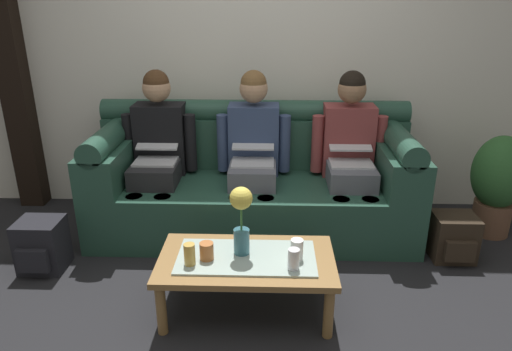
{
  "coord_description": "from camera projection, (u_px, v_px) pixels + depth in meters",
  "views": [
    {
      "loc": [
        0.13,
        -2.19,
        1.75
      ],
      "look_at": [
        0.03,
        0.85,
        0.56
      ],
      "focal_mm": 32.97,
      "sensor_mm": 36.0,
      "label": 1
    }
  ],
  "objects": [
    {
      "name": "ground_plane",
      "position": [
        246.0,
        321.0,
        2.68
      ],
      "size": [
        14.0,
        14.0,
        0.0
      ],
      "primitive_type": "plane",
      "color": "black"
    },
    {
      "name": "back_wall_patterned",
      "position": [
        256.0,
        32.0,
        3.73
      ],
      "size": [
        6.0,
        0.12,
        2.9
      ],
      "primitive_type": "cube",
      "color": "silver",
      "rests_on": "ground_plane"
    },
    {
      "name": "timber_pillar",
      "position": [
        7.0,
        33.0,
        3.68
      ],
      "size": [
        0.2,
        0.2,
        2.9
      ],
      "primitive_type": "cube",
      "color": "black",
      "rests_on": "ground_plane"
    },
    {
      "name": "couch",
      "position": [
        253.0,
        183.0,
        3.63
      ],
      "size": [
        2.4,
        0.88,
        0.96
      ],
      "color": "#234738",
      "rests_on": "ground_plane"
    },
    {
      "name": "person_left",
      "position": [
        158.0,
        147.0,
        3.55
      ],
      "size": [
        0.56,
        0.67,
        1.22
      ],
      "color": "#232326",
      "rests_on": "ground_plane"
    },
    {
      "name": "person_middle",
      "position": [
        253.0,
        148.0,
        3.52
      ],
      "size": [
        0.56,
        0.67,
        1.22
      ],
      "color": "#595B66",
      "rests_on": "ground_plane"
    },
    {
      "name": "person_right",
      "position": [
        350.0,
        149.0,
        3.5
      ],
      "size": [
        0.56,
        0.67,
        1.22
      ],
      "color": "#595B66",
      "rests_on": "ground_plane"
    },
    {
      "name": "coffee_table",
      "position": [
        246.0,
        264.0,
        2.67
      ],
      "size": [
        1.0,
        0.55,
        0.36
      ],
      "color": "olive",
      "rests_on": "ground_plane"
    },
    {
      "name": "flower_vase",
      "position": [
        241.0,
        215.0,
        2.6
      ],
      "size": [
        0.13,
        0.13,
        0.41
      ],
      "color": "#336672",
      "rests_on": "coffee_table"
    },
    {
      "name": "cup_near_left",
      "position": [
        294.0,
        259.0,
        2.51
      ],
      "size": [
        0.06,
        0.06,
        0.12
      ],
      "primitive_type": "cylinder",
      "color": "silver",
      "rests_on": "coffee_table"
    },
    {
      "name": "cup_near_right",
      "position": [
        297.0,
        250.0,
        2.6
      ],
      "size": [
        0.07,
        0.07,
        0.12
      ],
      "primitive_type": "cylinder",
      "color": "white",
      "rests_on": "coffee_table"
    },
    {
      "name": "cup_far_center",
      "position": [
        190.0,
        254.0,
        2.55
      ],
      "size": [
        0.06,
        0.06,
        0.12
      ],
      "primitive_type": "cylinder",
      "color": "gold",
      "rests_on": "coffee_table"
    },
    {
      "name": "cup_far_left",
      "position": [
        207.0,
        251.0,
        2.61
      ],
      "size": [
        0.08,
        0.08,
        0.1
      ],
      "primitive_type": "cylinder",
      "color": "#B26633",
      "rests_on": "coffee_table"
    },
    {
      "name": "backpack_right",
      "position": [
        453.0,
        238.0,
        3.26
      ],
      "size": [
        0.29,
        0.29,
        0.32
      ],
      "color": "#2D2319",
      "rests_on": "ground_plane"
    },
    {
      "name": "backpack_left",
      "position": [
        42.0,
        246.0,
        3.13
      ],
      "size": [
        0.29,
        0.29,
        0.35
      ],
      "color": "black",
      "rests_on": "ground_plane"
    },
    {
      "name": "potted_plant",
      "position": [
        498.0,
        181.0,
        3.51
      ],
      "size": [
        0.4,
        0.4,
        0.78
      ],
      "color": "brown",
      "rests_on": "ground_plane"
    }
  ]
}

